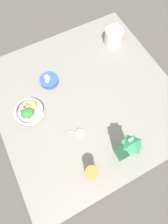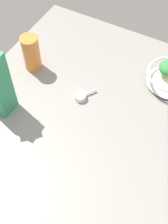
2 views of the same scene
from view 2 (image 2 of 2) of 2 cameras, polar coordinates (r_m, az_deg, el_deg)
The scene contains 4 objects.
ground_plane at distance 1.06m, azimuth 5.29°, elevation -8.84°, with size 6.00×6.00×0.00m, color #4C4742.
countertop at distance 1.04m, azimuth 5.37°, elevation -8.32°, with size 1.18×1.18×0.04m.
drinking_cup at distance 1.21m, azimuth -9.62°, elevation 10.71°, with size 0.07×0.07×0.15m.
measuring_scoop at distance 1.14m, azimuth -0.61°, elevation 2.91°, with size 0.08×0.06×0.02m.
Camera 2 is at (-0.47, -0.14, 0.94)m, focal length 50.00 mm.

